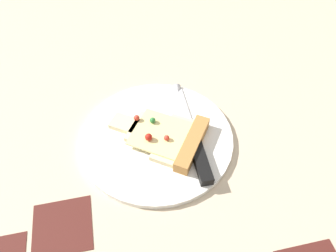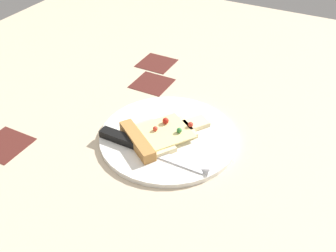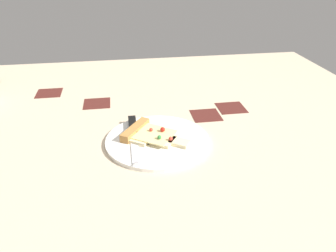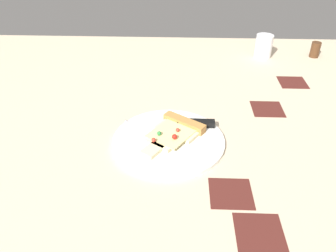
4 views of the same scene
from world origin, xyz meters
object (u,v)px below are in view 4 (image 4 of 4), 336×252
at_px(pizza_slice, 175,132).
at_px(pepper_shaker, 315,50).
at_px(plate, 169,141).
at_px(knife, 179,123).
at_px(drinking_glass, 264,46).

relative_size(pizza_slice, pepper_shaker, 3.21).
height_order(plate, knife, knife).
distance_m(plate, drinking_glass, 0.67).
bearing_deg(plate, pepper_shaker, 136.60).
bearing_deg(pepper_shaker, drinking_glass, -86.99).
bearing_deg(knife, plate, 159.20).
relative_size(knife, drinking_glass, 2.75).
bearing_deg(pizza_slice, pepper_shaker, -99.23).
bearing_deg(drinking_glass, pizza_slice, -31.09).
bearing_deg(drinking_glass, pepper_shaker, 93.01).
xyz_separation_m(knife, drinking_glass, (-0.51, 0.32, 0.03)).
bearing_deg(pizza_slice, plate, 89.79).
bearing_deg(plate, drinking_glass, 148.77).
relative_size(plate, drinking_glass, 3.25).
height_order(pizza_slice, drinking_glass, drinking_glass).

